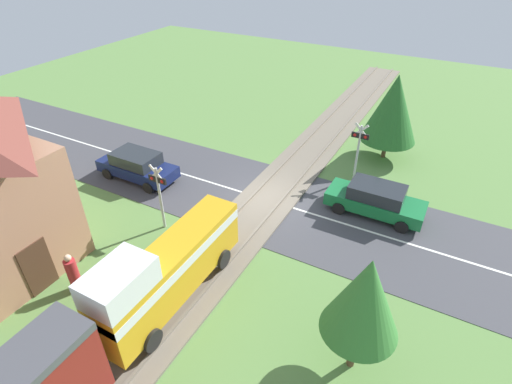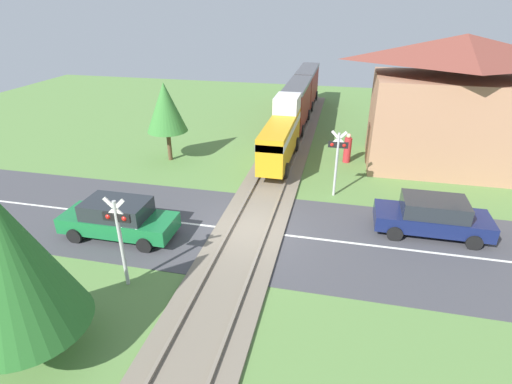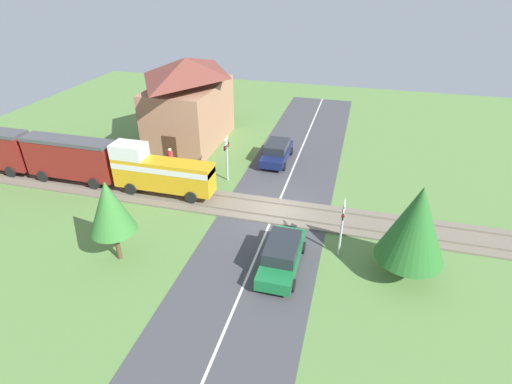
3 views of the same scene
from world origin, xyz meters
name	(u,v)px [view 3 (image 3 of 3)]	position (x,y,z in m)	size (l,w,h in m)	color
ground_plane	(275,212)	(0.00, 0.00, 0.00)	(60.00, 60.00, 0.00)	#5B8442
road_surface	(275,212)	(0.00, 0.00, 0.01)	(48.00, 6.40, 0.02)	#424247
track_bed	(275,211)	(0.00, 0.00, 0.07)	(2.80, 48.00, 0.24)	#756B5B
train	(70,158)	(0.00, 13.91, 1.88)	(1.58, 19.60, 3.18)	gold
car_near_crossing	(282,254)	(-4.88, -1.44, 0.80)	(4.46, 1.82, 1.54)	#197038
car_far_side	(277,152)	(7.03, 1.44, 0.79)	(4.34, 1.88, 1.52)	#141E4C
crossing_signal_west_approach	(342,222)	(-3.14, -4.06, 2.04)	(0.90, 0.18, 3.19)	#B7B7B7
crossing_signal_east_approach	(227,153)	(3.14, 4.06, 2.04)	(0.90, 0.18, 3.19)	#B7B7B7
station_building	(189,103)	(8.74, 9.07, 3.36)	(8.64, 5.22, 6.91)	#AD7A5B
pedestrian_by_station	(171,160)	(3.64, 8.53, 0.77)	(0.42, 0.42, 1.68)	#B2282D
tree_by_station	(218,99)	(15.24, 9.02, 1.83)	(1.86, 1.86, 2.78)	brown
tree_roadside_hedge	(109,207)	(-6.31, 6.65, 3.06)	(2.25, 2.25, 4.42)	brown
tree_beyond_track	(416,224)	(-3.95, -7.23, 3.01)	(3.12, 3.12, 4.89)	brown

